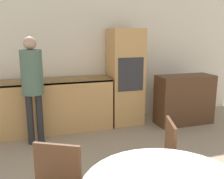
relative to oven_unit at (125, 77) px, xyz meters
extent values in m
cube|color=silver|center=(-0.79, 0.34, 0.40)|extent=(6.92, 0.05, 2.60)
cube|color=tan|center=(-1.87, -0.01, -0.44)|extent=(3.06, 0.60, 0.91)
cube|color=black|center=(-1.87, -0.01, 0.00)|extent=(3.06, 0.60, 0.03)
cube|color=tan|center=(0.00, 0.00, 0.00)|extent=(0.60, 0.58, 1.79)
cube|color=#28282D|center=(0.00, -0.29, 0.09)|extent=(0.48, 0.01, 0.60)
cube|color=#51331E|center=(1.06, -0.41, -0.43)|extent=(1.09, 0.45, 0.94)
cube|color=#51331E|center=(-1.53, -2.57, -0.25)|extent=(0.35, 0.21, 0.44)
cylinder|color=#51331E|center=(-0.71, -2.14, -0.69)|extent=(0.04, 0.04, 0.41)
cylinder|color=#51331E|center=(-0.41, -2.24, -0.69)|extent=(0.04, 0.04, 0.41)
cube|color=#51331E|center=(-0.61, -2.34, -0.48)|extent=(0.51, 0.51, 0.02)
cube|color=#51331E|center=(-0.44, -2.40, -0.25)|extent=(0.15, 0.37, 0.44)
cylinder|color=#262628|center=(-1.75, -0.51, -0.50)|extent=(0.10, 0.10, 0.80)
cylinder|color=#262628|center=(-1.61, -0.51, -0.50)|extent=(0.10, 0.10, 0.80)
cylinder|color=#4C6656|center=(-1.68, -0.51, 0.24)|extent=(0.32, 0.32, 0.67)
sphere|color=tan|center=(-1.68, -0.51, 0.67)|extent=(0.19, 0.19, 0.19)
camera|label=1|loc=(-1.66, -4.37, 0.78)|focal=40.00mm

